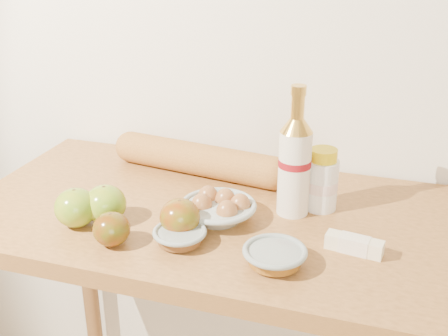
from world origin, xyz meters
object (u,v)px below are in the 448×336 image
(table, at_px, (228,259))
(cream_bottle, at_px, (322,181))
(baguette, at_px, (199,159))
(bourbon_bottle, at_px, (295,164))
(egg_bowl, at_px, (219,208))

(table, xyz_separation_m, cream_bottle, (0.19, 0.08, 0.19))
(cream_bottle, relative_size, baguette, 0.29)
(bourbon_bottle, relative_size, egg_bowl, 1.45)
(bourbon_bottle, distance_m, baguette, 0.31)
(table, height_order, baguette, baguette)
(table, bearing_deg, bourbon_bottle, 17.62)
(egg_bowl, xyz_separation_m, baguette, (-0.12, 0.21, 0.02))
(table, relative_size, baguette, 2.40)
(bourbon_bottle, distance_m, cream_bottle, 0.09)
(bourbon_bottle, distance_m, egg_bowl, 0.19)
(baguette, bearing_deg, cream_bottle, -8.19)
(table, height_order, egg_bowl, egg_bowl)
(cream_bottle, height_order, baguette, cream_bottle)
(table, distance_m, egg_bowl, 0.15)
(table, bearing_deg, cream_bottle, 23.54)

